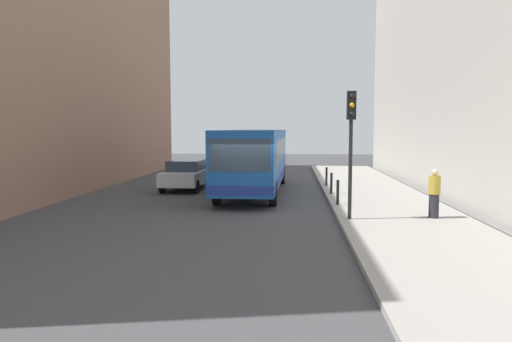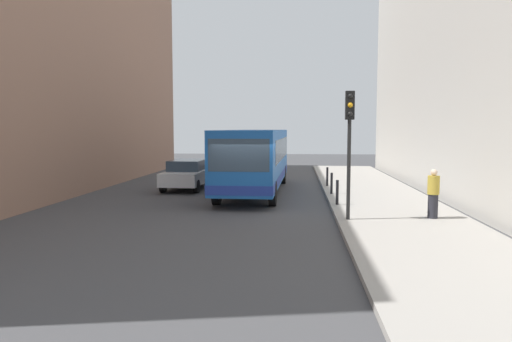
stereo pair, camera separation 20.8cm
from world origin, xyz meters
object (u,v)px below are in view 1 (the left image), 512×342
at_px(car_beside_bus, 187,174).
at_px(bollard_far, 326,176).
at_px(bollard_near, 338,192).
at_px(traffic_light, 351,131).
at_px(bollard_mid, 331,183).
at_px(pedestrian_near_signal, 434,194).
at_px(bus, 255,157).

distance_m(car_beside_bus, bollard_far, 7.13).
relative_size(car_beside_bus, bollard_near, 4.67).
xyz_separation_m(traffic_light, bollard_mid, (-0.10, 6.03, -2.38)).
relative_size(bollard_far, pedestrian_near_signal, 0.59).
bearing_deg(bus, pedestrian_near_signal, 134.11).
xyz_separation_m(car_beside_bus, traffic_light, (7.19, -8.39, 2.22)).
bearing_deg(bollard_mid, pedestrian_near_signal, -62.76).
distance_m(bollard_near, bollard_mid, 3.04).
bearing_deg(bollard_near, car_beside_bus, 142.76).
bearing_deg(traffic_light, car_beside_bus, 130.62).
distance_m(traffic_light, bollard_mid, 6.48).
xyz_separation_m(bus, traffic_light, (3.63, -7.39, 1.28)).
height_order(traffic_light, bollard_near, traffic_light).
distance_m(traffic_light, bollard_near, 3.83).
xyz_separation_m(bus, bollard_near, (3.53, -4.40, -1.10)).
xyz_separation_m(bus, bollard_far, (3.53, 1.68, -1.10)).
relative_size(traffic_light, pedestrian_near_signal, 2.55).
bearing_deg(bus, bollard_far, -153.21).
bearing_deg(car_beside_bus, pedestrian_near_signal, 142.79).
bearing_deg(bollard_near, bus, 128.79).
distance_m(car_beside_bus, traffic_light, 11.27).
bearing_deg(pedestrian_near_signal, traffic_light, 148.67).
bearing_deg(traffic_light, pedestrian_near_signal, 9.07).
bearing_deg(car_beside_bus, bollard_mid, 162.97).
bearing_deg(bollard_far, pedestrian_near_signal, -71.55).
relative_size(bollard_near, pedestrian_near_signal, 0.59).
bearing_deg(car_beside_bus, traffic_light, 131.96).
bearing_deg(pedestrian_near_signal, bollard_mid, 76.85).
relative_size(car_beside_bus, traffic_light, 1.08).
relative_size(bus, bollard_far, 11.66).
height_order(traffic_light, pedestrian_near_signal, traffic_light).
height_order(bus, traffic_light, traffic_light).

